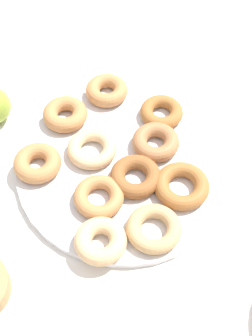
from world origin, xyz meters
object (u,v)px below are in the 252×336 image
object	(u,v)px
donut_1	(92,149)
donut_2	(182,186)
donut_0	(156,142)
donut_plate	(125,166)
donut_3	(99,197)
donut_5	(135,176)
donut_8	(37,163)
donut_9	(101,241)
donut_10	(65,114)
donut_4	(162,112)
donut_6	(154,229)
donut_7	(107,90)

from	to	relation	value
donut_1	donut_2	bearing A→B (deg)	149.63
donut_0	donut_plate	bearing A→B (deg)	31.38
donut_3	donut_5	xyz separation A→B (m)	(-0.06, -0.03, 0.00)
donut_8	donut_1	bearing A→B (deg)	-164.41
donut_1	donut_9	world-z (taller)	donut_9
donut_8	donut_10	xyz separation A→B (m)	(-0.04, -0.10, 0.00)
donut_3	donut_2	bearing A→B (deg)	-174.59
donut_4	donut_9	bearing A→B (deg)	65.03
donut_5	donut_9	xyz separation A→B (m)	(0.06, 0.11, 0.00)
donut_6	donut_4	bearing A→B (deg)	-98.68
donut_2	donut_5	bearing A→B (deg)	-17.03
donut_7	donut_2	bearing A→B (deg)	117.39
donut_1	donut_3	distance (m)	0.10
donut_plate	donut_3	size ratio (longest dim) A/B	4.55
donut_7	donut_0	bearing A→B (deg)	122.09
donut_4	donut_7	distance (m)	0.11
donut_1	donut_6	size ratio (longest dim) A/B	1.00
donut_plate	donut_7	distance (m)	0.16
donut_2	donut_3	world-z (taller)	donut_2
donut_5	donut_6	world-z (taller)	donut_5
donut_7	donut_6	bearing A→B (deg)	101.86
donut_3	donut_5	size ratio (longest dim) A/B	0.97
donut_10	donut_2	bearing A→B (deg)	139.23
donut_7	donut_10	bearing A→B (deg)	35.68
donut_0	donut_4	xyz separation A→B (m)	(-0.02, -0.07, -0.00)
donut_7	donut_plate	bearing A→B (deg)	98.87
donut_0	donut_2	size ratio (longest dim) A/B	0.91
donut_2	donut_6	size ratio (longest dim) A/B	1.06
donut_4	donut_9	xyz separation A→B (m)	(0.12, 0.25, 0.00)
donut_3	donut_5	bearing A→B (deg)	-150.04
donut_7	donut_4	bearing A→B (deg)	148.97
donut_2	donut_7	size ratio (longest dim) A/B	1.14
donut_7	donut_1	bearing A→B (deg)	77.40
donut_0	donut_4	world-z (taller)	donut_0
donut_5	donut_0	bearing A→B (deg)	-119.93
donut_plate	donut_1	bearing A→B (deg)	-25.37
donut_2	donut_9	size ratio (longest dim) A/B	1.13
donut_0	donut_4	size ratio (longest dim) A/B	1.05
donut_5	donut_10	size ratio (longest dim) A/B	1.04
donut_plate	donut_4	xyz separation A→B (m)	(-0.07, -0.10, 0.02)
donut_3	donut_8	bearing A→B (deg)	-35.44
donut_4	donut_7	size ratio (longest dim) A/B	0.98
donut_3	donut_4	bearing A→B (deg)	-124.24
donut_4	donut_8	size ratio (longest dim) A/B	0.97
donut_plate	donut_0	size ratio (longest dim) A/B	4.51
donut_3	donut_6	world-z (taller)	same
donut_5	donut_7	world-z (taller)	donut_7
donut_4	donut_6	distance (m)	0.23
donut_0	donut_5	xyz separation A→B (m)	(0.04, 0.07, -0.00)
donut_7	donut_3	bearing A→B (deg)	84.92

